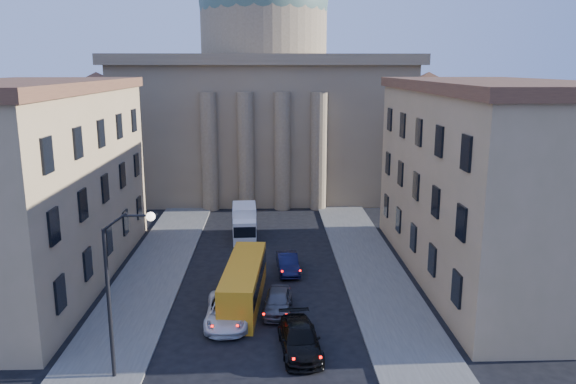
# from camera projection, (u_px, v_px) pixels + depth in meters

# --- Properties ---
(sidewalk_left) EXTENTS (5.00, 60.00, 0.15)m
(sidewalk_left) POSITION_uv_depth(u_px,v_px,m) (139.00, 299.00, 38.54)
(sidewalk_left) COLOR #53524C
(sidewalk_left) RESTS_ON ground
(sidewalk_right) EXTENTS (5.00, 60.00, 0.15)m
(sidewalk_right) POSITION_uv_depth(u_px,v_px,m) (384.00, 295.00, 39.11)
(sidewalk_right) COLOR #53524C
(sidewalk_right) RESTS_ON ground
(church) EXTENTS (68.02, 28.76, 36.60)m
(church) POSITION_uv_depth(u_px,v_px,m) (264.00, 96.00, 72.78)
(church) COLOR #766249
(church) RESTS_ON ground
(building_left) EXTENTS (11.60, 26.60, 14.70)m
(building_left) POSITION_uv_depth(u_px,v_px,m) (27.00, 183.00, 40.54)
(building_left) COLOR tan
(building_left) RESTS_ON ground
(building_right) EXTENTS (11.60, 26.60, 14.70)m
(building_right) POSITION_uv_depth(u_px,v_px,m) (491.00, 180.00, 41.69)
(building_right) COLOR tan
(building_right) RESTS_ON ground
(street_lamp) EXTENTS (2.62, 0.44, 8.83)m
(street_lamp) POSITION_uv_depth(u_px,v_px,m) (118.00, 282.00, 27.70)
(street_lamp) COLOR black
(street_lamp) RESTS_ON ground
(car_left_mid) EXTENTS (2.75, 5.73, 1.57)m
(car_left_mid) POSITION_uv_depth(u_px,v_px,m) (227.00, 311.00, 34.94)
(car_left_mid) COLOR white
(car_left_mid) RESTS_ON ground
(car_right_mid) EXTENTS (2.60, 5.44, 1.53)m
(car_right_mid) POSITION_uv_depth(u_px,v_px,m) (300.00, 339.00, 31.36)
(car_right_mid) COLOR black
(car_right_mid) RESTS_ON ground
(car_right_far) EXTENTS (2.12, 4.51, 1.49)m
(car_right_far) POSITION_uv_depth(u_px,v_px,m) (278.00, 301.00, 36.44)
(car_right_far) COLOR #545459
(car_right_far) RESTS_ON ground
(car_right_distant) EXTENTS (1.82, 4.49, 1.45)m
(car_right_distant) POSITION_uv_depth(u_px,v_px,m) (288.00, 263.00, 43.60)
(car_right_distant) COLOR black
(car_right_distant) RESTS_ON ground
(city_bus) EXTENTS (2.96, 9.90, 2.75)m
(city_bus) POSITION_uv_depth(u_px,v_px,m) (244.00, 282.00, 37.79)
(city_bus) COLOR orange
(city_bus) RESTS_ON ground
(box_truck) EXTENTS (2.37, 5.49, 2.96)m
(box_truck) POSITION_uv_depth(u_px,v_px,m) (244.00, 223.00, 52.16)
(box_truck) COLOR silver
(box_truck) RESTS_ON ground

